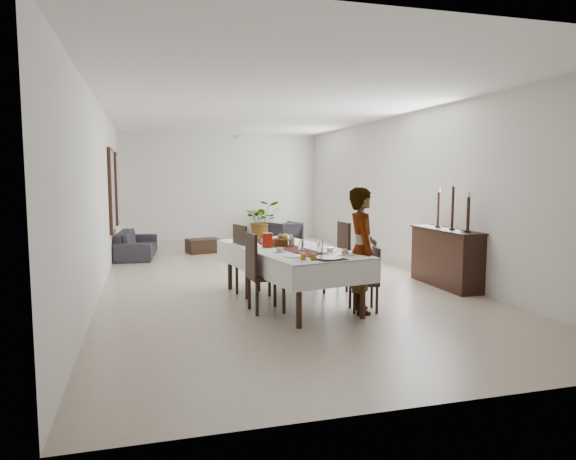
{
  "coord_description": "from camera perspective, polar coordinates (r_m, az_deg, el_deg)",
  "views": [
    {
      "loc": [
        -2.26,
        -9.66,
        1.92
      ],
      "look_at": [
        -0.03,
        -1.68,
        1.05
      ],
      "focal_mm": 32.0,
      "sensor_mm": 36.0,
      "label": 1
    }
  ],
  "objects": [
    {
      "name": "floor",
      "position": [
        10.1,
        -2.39,
        -4.96
      ],
      "size": [
        6.0,
        12.0,
        0.0
      ],
      "primitive_type": "cube",
      "color": "#B4A58F",
      "rests_on": "ground"
    },
    {
      "name": "ceiling",
      "position": [
        10.0,
        -2.47,
        13.34
      ],
      "size": [
        6.0,
        12.0,
        0.02
      ],
      "primitive_type": "cube",
      "color": "white",
      "rests_on": "wall_back"
    },
    {
      "name": "wall_back",
      "position": [
        15.82,
        -7.4,
        4.79
      ],
      "size": [
        6.0,
        0.02,
        3.2
      ],
      "primitive_type": "cube",
      "color": "silver",
      "rests_on": "floor"
    },
    {
      "name": "wall_front",
      "position": [
        4.31,
        16.04,
        1.5
      ],
      "size": [
        6.0,
        0.02,
        3.2
      ],
      "primitive_type": "cube",
      "color": "silver",
      "rests_on": "floor"
    },
    {
      "name": "wall_left",
      "position": [
        9.69,
        -20.01,
        3.74
      ],
      "size": [
        0.02,
        12.0,
        3.2
      ],
      "primitive_type": "cube",
      "color": "silver",
      "rests_on": "floor"
    },
    {
      "name": "wall_right",
      "position": [
        11.0,
        13.01,
        4.18
      ],
      "size": [
        0.02,
        12.0,
        3.2
      ],
      "primitive_type": "cube",
      "color": "silver",
      "rests_on": "floor"
    },
    {
      "name": "dining_table_top",
      "position": [
        7.78,
        0.08,
        -2.27
      ],
      "size": [
        1.59,
        2.82,
        0.06
      ],
      "primitive_type": "cube",
      "rotation": [
        0.0,
        0.0,
        0.19
      ],
      "color": "black",
      "rests_on": "table_leg_fl"
    },
    {
      "name": "table_leg_fl",
      "position": [
        6.53,
        1.22,
        -7.58
      ],
      "size": [
        0.09,
        0.09,
        0.78
      ],
      "primitive_type": "cylinder",
      "rotation": [
        0.0,
        0.0,
        0.19
      ],
      "color": "black",
      "rests_on": "floor"
    },
    {
      "name": "table_leg_fr",
      "position": [
        7.03,
        8.32,
        -6.67
      ],
      "size": [
        0.09,
        0.09,
        0.78
      ],
      "primitive_type": "cylinder",
      "rotation": [
        0.0,
        0.0,
        0.19
      ],
      "color": "black",
      "rests_on": "floor"
    },
    {
      "name": "table_leg_bl",
      "position": [
        8.8,
        -6.47,
        -4.07
      ],
      "size": [
        0.09,
        0.09,
        0.78
      ],
      "primitive_type": "cylinder",
      "rotation": [
        0.0,
        0.0,
        0.19
      ],
      "color": "black",
      "rests_on": "floor"
    },
    {
      "name": "table_leg_br",
      "position": [
        9.17,
        -0.73,
        -3.62
      ],
      "size": [
        0.09,
        0.09,
        0.78
      ],
      "primitive_type": "cylinder",
      "rotation": [
        0.0,
        0.0,
        0.19
      ],
      "color": "black",
      "rests_on": "floor"
    },
    {
      "name": "tablecloth_top",
      "position": [
        7.77,
        0.08,
        -2.02
      ],
      "size": [
        1.82,
        3.05,
        0.01
      ],
      "primitive_type": "cube",
      "rotation": [
        0.0,
        0.0,
        0.19
      ],
      "color": "white",
      "rests_on": "dining_table_top"
    },
    {
      "name": "tablecloth_drape_left",
      "position": [
        7.53,
        -4.34,
        -3.53
      ],
      "size": [
        0.55,
        2.81,
        0.33
      ],
      "primitive_type": "cube",
      "rotation": [
        0.0,
        0.0,
        0.19
      ],
      "color": "white",
      "rests_on": "dining_table_top"
    },
    {
      "name": "tablecloth_drape_right",
      "position": [
        8.1,
        4.18,
        -2.86
      ],
      "size": [
        0.55,
        2.81,
        0.33
      ],
      "primitive_type": "cube",
      "rotation": [
        0.0,
        0.0,
        0.19
      ],
      "color": "silver",
      "rests_on": "dining_table_top"
    },
    {
      "name": "tablecloth_drape_near",
      "position": [
        6.57,
        5.66,
        -4.95
      ],
      "size": [
        1.29,
        0.26,
        0.33
      ],
      "primitive_type": "cube",
      "rotation": [
        0.0,
        0.0,
        0.19
      ],
      "color": "silver",
      "rests_on": "dining_table_top"
    },
    {
      "name": "tablecloth_drape_far",
      "position": [
        9.08,
        -3.95,
        -1.9
      ],
      "size": [
        1.29,
        0.26,
        0.33
      ],
      "primitive_type": "cube",
      "rotation": [
        0.0,
        0.0,
        0.19
      ],
      "color": "white",
      "rests_on": "dining_table_top"
    },
    {
      "name": "table_runner",
      "position": [
        7.77,
        0.08,
        -1.96
      ],
      "size": [
        0.91,
        2.79,
        0.0
      ],
      "primitive_type": "cube",
      "rotation": [
        0.0,
        0.0,
        0.19
      ],
      "color": "#5A2319",
      "rests_on": "tablecloth_top"
    },
    {
      "name": "red_pitcher",
      "position": [
        7.79,
        -2.29,
        -1.14
      ],
      "size": [
        0.19,
        0.19,
        0.22
      ],
      "primitive_type": "cylinder",
      "rotation": [
        0.0,
        0.0,
        0.19
      ],
      "color": "#991A0B",
      "rests_on": "tablecloth_top"
    },
    {
      "name": "pitcher_handle",
      "position": [
        7.75,
        -2.93,
        -1.18
      ],
      "size": [
        0.13,
        0.05,
        0.13
      ],
      "primitive_type": "torus",
      "rotation": [
        1.57,
        0.0,
        0.19
      ],
      "color": "maroon",
      "rests_on": "red_pitcher"
    },
    {
      "name": "wine_glass_near",
      "position": [
        7.19,
        3.59,
        -1.87
      ],
      "size": [
        0.08,
        0.08,
        0.19
      ],
      "primitive_type": "cylinder",
      "color": "white",
      "rests_on": "tablecloth_top"
    },
    {
      "name": "wine_glass_mid",
      "position": [
        7.17,
        1.46,
        -1.89
      ],
      "size": [
        0.08,
        0.08,
        0.19
      ],
      "primitive_type": "cylinder",
      "color": "white",
      "rests_on": "tablecloth_top"
    },
    {
      "name": "wine_glass_far",
      "position": [
        7.83,
        0.26,
        -1.22
      ],
      "size": [
        0.08,
        0.08,
        0.19
      ],
      "primitive_type": "cylinder",
      "color": "white",
      "rests_on": "tablecloth_top"
    },
    {
      "name": "teacup_right",
      "position": [
        7.35,
        4.72,
        -2.19
      ],
      "size": [
        0.1,
        0.1,
        0.07
      ],
      "primitive_type": "cylinder",
      "color": "silver",
      "rests_on": "saucer_right"
    },
    {
      "name": "saucer_right",
      "position": [
        7.35,
        4.72,
        -2.4
      ],
      "size": [
        0.17,
        0.17,
        0.01
      ],
      "primitive_type": "cylinder",
      "color": "silver",
      "rests_on": "tablecloth_top"
    },
    {
      "name": "teacup_left",
      "position": [
        7.28,
        -0.9,
        -2.26
      ],
      "size": [
        0.1,
        0.1,
        0.07
      ],
      "primitive_type": "cylinder",
      "color": "silver",
      "rests_on": "saucer_left"
    },
    {
      "name": "saucer_left",
      "position": [
        7.28,
        -0.9,
        -2.46
      ],
      "size": [
        0.17,
        0.17,
        0.01
      ],
      "primitive_type": "cylinder",
      "color": "silver",
      "rests_on": "tablecloth_top"
    },
    {
      "name": "plate_near_right",
      "position": [
        7.09,
        6.34,
        -2.71
      ],
      "size": [
        0.27,
        0.27,
        0.02
      ],
      "primitive_type": "cylinder",
      "color": "silver",
      "rests_on": "tablecloth_top"
    },
    {
      "name": "bread_near_right",
      "position": [
        7.09,
        6.34,
        -2.47
      ],
      "size": [
        0.1,
        0.1,
        0.1
      ],
      "primitive_type": "sphere",
      "color": "#D1B866",
      "rests_on": "plate_near_right"
    },
    {
      "name": "plate_near_left",
      "position": [
        6.89,
        0.7,
        -2.93
      ],
      "size": [
        0.27,
        0.27,
        0.02
      ],
      "primitive_type": "cylinder",
      "color": "white",
      "rests_on": "tablecloth_top"
    },
    {
      "name": "plate_far_left",
      "position": [
        8.17,
        -4.06,
        -1.54
      ],
      "size": [
        0.27,
        0.27,
        0.02
      ],
      "primitive_type": "cylinder",
      "color": "white",
      "rests_on": "tablecloth_top"
    },
    {
      "name": "serving_tray",
      "position": [
        6.76,
        4.5,
        -3.1
      ],
      "size": [
        0.4,
        0.4,
        0.02
      ],
      "primitive_type": "cylinder",
      "color": "#39393E",
      "rests_on": "tablecloth_top"
    },
    {
      "name": "jam_jar_a",
      "position": [
        6.61,
        2.83,
        -3.03
      ],
      "size": [
        0.07,
        0.07,
        0.08
      ],
      "primitive_type": "cylinder",
      "color": "brown",
      "rests_on": "tablecloth_top"
    },
    {
      "name": "jam_jar_b",
      "position": [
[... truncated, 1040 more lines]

